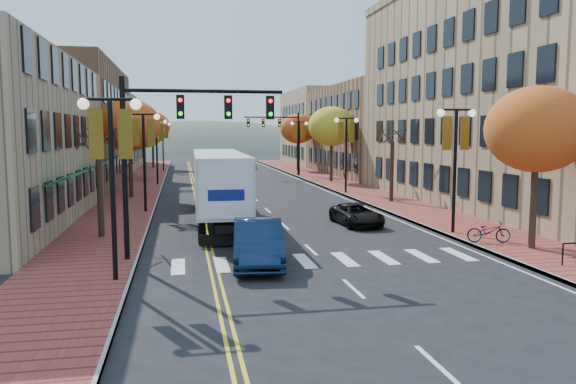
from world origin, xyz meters
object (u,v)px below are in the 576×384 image
semi_truck (218,181)px  navy_sedan (258,243)px  bicycle (489,231)px  black_suv (357,214)px

semi_truck → navy_sedan: semi_truck is taller
navy_sedan → bicycle: 10.50m
black_suv → bicycle: (4.02, -6.26, 0.06)m
semi_truck → navy_sedan: bearing=-84.7°
navy_sedan → semi_truck: bearing=100.6°
semi_truck → black_suv: semi_truck is taller
semi_truck → black_suv: 7.85m
bicycle → semi_truck: bearing=66.0°
semi_truck → bicycle: bearing=-37.8°
semi_truck → navy_sedan: 10.68m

